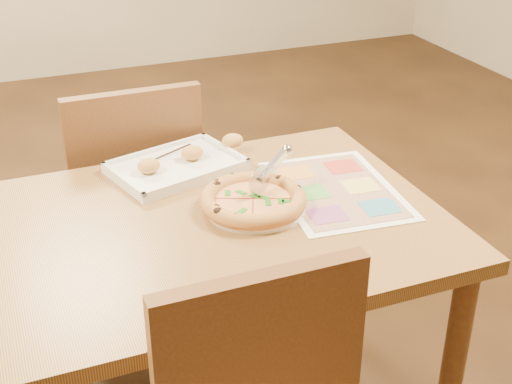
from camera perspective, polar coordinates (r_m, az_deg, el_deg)
name	(u,v)px	position (r m, az deg, el deg)	size (l,w,h in m)	color
dining_table	(185,255)	(1.82, -5.70, -5.04)	(1.30, 0.85, 0.72)	olive
chair_far	(133,179)	(2.36, -9.82, 1.02)	(0.42, 0.42, 0.47)	brown
plate	(256,207)	(1.83, 0.00, -1.19)	(0.26, 0.26, 0.01)	white
pizza	(253,200)	(1.82, -0.23, -0.64)	(0.28, 0.28, 0.04)	#CD9146
pizza_cutter	(269,170)	(1.84, 1.04, 1.77)	(0.14, 0.09, 0.09)	silver
appetizer_tray	(180,165)	(2.05, -6.13, 2.19)	(0.42, 0.33, 0.06)	white
menu	(336,190)	(1.94, 6.39, 0.18)	(0.31, 0.44, 0.01)	white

